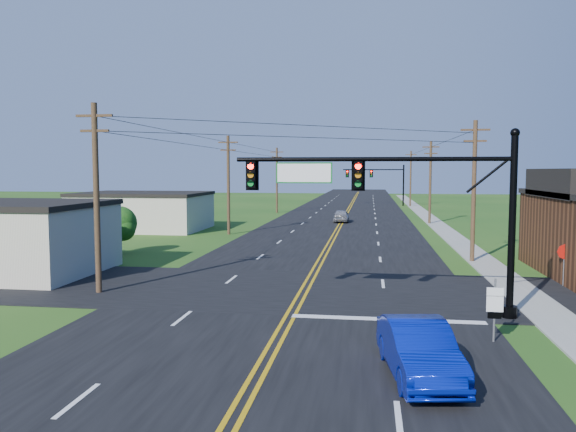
% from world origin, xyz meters
% --- Properties ---
extents(ground, '(260.00, 260.00, 0.00)m').
position_xyz_m(ground, '(0.00, 0.00, 0.00)').
color(ground, '#174413').
rests_on(ground, ground).
extents(road_main, '(16.00, 220.00, 0.04)m').
position_xyz_m(road_main, '(0.00, 50.00, 0.02)').
color(road_main, black).
rests_on(road_main, ground).
extents(road_cross, '(70.00, 10.00, 0.04)m').
position_xyz_m(road_cross, '(0.00, 12.00, 0.02)').
color(road_cross, black).
rests_on(road_cross, ground).
extents(sidewalk, '(2.00, 160.00, 0.08)m').
position_xyz_m(sidewalk, '(10.50, 40.00, 0.04)').
color(sidewalk, gray).
rests_on(sidewalk, ground).
extents(signal_mast_main, '(11.30, 0.60, 7.48)m').
position_xyz_m(signal_mast_main, '(4.34, 8.00, 4.75)').
color(signal_mast_main, black).
rests_on(signal_mast_main, ground).
extents(signal_mast_far, '(10.98, 0.60, 7.48)m').
position_xyz_m(signal_mast_far, '(4.44, 80.00, 4.55)').
color(signal_mast_far, black).
rests_on(signal_mast_far, ground).
extents(cream_bldg_near, '(10.20, 8.20, 4.10)m').
position_xyz_m(cream_bldg_near, '(-17.00, 14.00, 2.06)').
color(cream_bldg_near, beige).
rests_on(cream_bldg_near, ground).
extents(cream_bldg_far, '(12.20, 9.20, 3.70)m').
position_xyz_m(cream_bldg_far, '(-19.00, 38.00, 1.86)').
color(cream_bldg_far, beige).
rests_on(cream_bldg_far, ground).
extents(utility_pole_left_a, '(1.80, 0.28, 9.00)m').
position_xyz_m(utility_pole_left_a, '(-9.50, 10.00, 4.72)').
color(utility_pole_left_a, '#3C2E1B').
rests_on(utility_pole_left_a, ground).
extents(utility_pole_left_b, '(1.80, 0.28, 9.00)m').
position_xyz_m(utility_pole_left_b, '(-9.50, 35.00, 4.72)').
color(utility_pole_left_b, '#3C2E1B').
rests_on(utility_pole_left_b, ground).
extents(utility_pole_left_c, '(1.80, 0.28, 9.00)m').
position_xyz_m(utility_pole_left_c, '(-9.50, 62.00, 4.72)').
color(utility_pole_left_c, '#3C2E1B').
rests_on(utility_pole_left_c, ground).
extents(utility_pole_right_a, '(1.80, 0.28, 9.00)m').
position_xyz_m(utility_pole_right_a, '(9.80, 22.00, 4.72)').
color(utility_pole_right_a, '#3C2E1B').
rests_on(utility_pole_right_a, ground).
extents(utility_pole_right_b, '(1.80, 0.28, 9.00)m').
position_xyz_m(utility_pole_right_b, '(9.80, 48.00, 4.72)').
color(utility_pole_right_b, '#3C2E1B').
rests_on(utility_pole_right_b, ground).
extents(utility_pole_right_c, '(1.80, 0.28, 9.00)m').
position_xyz_m(utility_pole_right_c, '(9.80, 78.00, 4.72)').
color(utility_pole_right_c, '#3C2E1B').
rests_on(utility_pole_right_c, ground).
extents(tree_right_back, '(3.00, 3.00, 4.10)m').
position_xyz_m(tree_right_back, '(16.00, 26.00, 2.60)').
color(tree_right_back, '#3C2E1B').
rests_on(tree_right_back, ground).
extents(tree_left, '(2.40, 2.40, 3.37)m').
position_xyz_m(tree_left, '(-14.00, 22.00, 2.16)').
color(tree_left, '#3C2E1B').
rests_on(tree_left, ground).
extents(blue_car, '(2.35, 4.95, 1.57)m').
position_xyz_m(blue_car, '(4.69, 0.92, 0.78)').
color(blue_car, '#07179A').
rests_on(blue_car, ground).
extents(distant_car, '(1.74, 4.22, 1.43)m').
position_xyz_m(distant_car, '(0.12, 48.64, 0.71)').
color(distant_car, '#9F9FA3').
rests_on(distant_car, ground).
extents(route_sign, '(0.55, 0.09, 2.21)m').
position_xyz_m(route_sign, '(7.50, 4.60, 1.29)').
color(route_sign, slate).
rests_on(route_sign, ground).
extents(stop_sign, '(0.76, 0.17, 2.16)m').
position_xyz_m(stop_sign, '(13.00, 14.77, 1.56)').
color(stop_sign, slate).
rests_on(stop_sign, ground).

